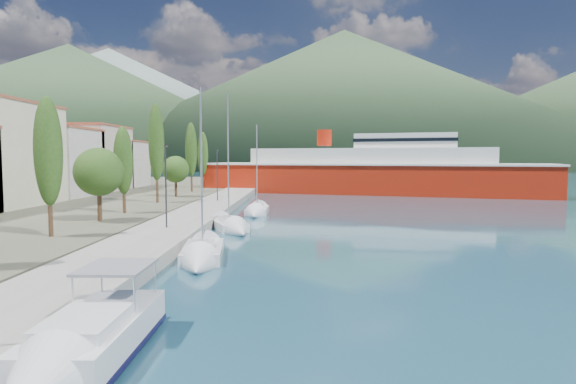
{
  "coord_description": "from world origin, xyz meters",
  "views": [
    {
      "loc": [
        0.74,
        -20.25,
        5.96
      ],
      "look_at": [
        0.0,
        14.0,
        3.5
      ],
      "focal_mm": 30.0,
      "sensor_mm": 36.0,
      "label": 1
    }
  ],
  "objects": [
    {
      "name": "hills_near",
      "position": [
        98.04,
        372.5,
        49.18
      ],
      "size": [
        1010.0,
        520.0,
        115.0
      ],
      "color": "#324C2E",
      "rests_on": "ground"
    },
    {
      "name": "sailboat_near",
      "position": [
        -4.74,
        6.17,
        0.3
      ],
      "size": [
        3.14,
        7.8,
        10.9
      ],
      "color": "silver",
      "rests_on": "ground"
    },
    {
      "name": "sailboat_mid",
      "position": [
        -4.49,
        18.05,
        0.29
      ],
      "size": [
        5.09,
        8.58,
        12.03
      ],
      "color": "silver",
      "rests_on": "ground"
    },
    {
      "name": "tree_row",
      "position": [
        -15.76,
        31.17,
        5.83
      ],
      "size": [
        3.98,
        62.56,
        11.55
      ],
      "color": "#47301E",
      "rests_on": "land_strip"
    },
    {
      "name": "quay",
      "position": [
        -9.0,
        26.0,
        0.4
      ],
      "size": [
        5.0,
        88.0,
        0.8
      ],
      "primitive_type": "cube",
      "color": "gray",
      "rests_on": "ground"
    },
    {
      "name": "lamp_posts",
      "position": [
        -9.0,
        14.71,
        4.08
      ],
      "size": [
        0.15,
        45.55,
        6.06
      ],
      "color": "#2D2D33",
      "rests_on": "quay"
    },
    {
      "name": "town_buildings",
      "position": [
        -32.0,
        36.91,
        5.57
      ],
      "size": [
        9.2,
        69.2,
        11.3
      ],
      "color": "beige",
      "rests_on": "land_strip"
    },
    {
      "name": "sailboat_far",
      "position": [
        -3.62,
        28.81,
        0.29
      ],
      "size": [
        2.24,
        6.98,
        10.26
      ],
      "color": "silver",
      "rests_on": "ground"
    },
    {
      "name": "hills_far",
      "position": [
        138.59,
        618.73,
        77.39
      ],
      "size": [
        1480.0,
        900.0,
        180.0
      ],
      "color": "slate",
      "rests_on": "ground"
    },
    {
      "name": "motor_cruiser",
      "position": [
        -5.26,
        -7.81,
        0.51
      ],
      "size": [
        2.48,
        8.39,
        3.09
      ],
      "color": "black",
      "rests_on": "ground"
    },
    {
      "name": "ferry",
      "position": [
        12.88,
        60.23,
        3.42
      ],
      "size": [
        57.66,
        27.65,
        11.24
      ],
      "color": "#AE1E0B",
      "rests_on": "ground"
    },
    {
      "name": "ground",
      "position": [
        0.0,
        120.0,
        0.0
      ],
      "size": [
        1400.0,
        1400.0,
        0.0
      ],
      "primitive_type": "plane",
      "color": "navy"
    }
  ]
}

